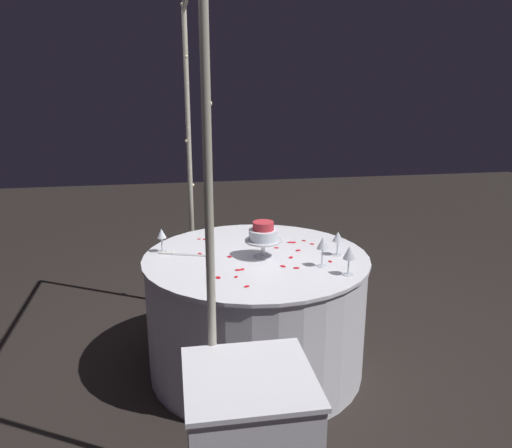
% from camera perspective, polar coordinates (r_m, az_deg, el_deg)
% --- Properties ---
extents(ground_plane, '(12.00, 12.00, 0.00)m').
position_cam_1_polar(ground_plane, '(3.43, 0.00, -15.53)').
color(ground_plane, black).
extents(decorative_arch, '(1.95, 0.06, 2.27)m').
position_cam_1_polar(decorative_arch, '(2.90, -6.83, 9.29)').
color(decorative_arch, '#B7B29E').
rests_on(decorative_arch, ground).
extents(main_table, '(1.37, 1.37, 0.75)m').
position_cam_1_polar(main_table, '(3.24, 0.00, -9.85)').
color(main_table, white).
rests_on(main_table, ground).
extents(tiered_cake, '(0.22, 0.22, 0.22)m').
position_cam_1_polar(tiered_cake, '(3.04, 0.81, -1.17)').
color(tiered_cake, silver).
rests_on(tiered_cake, main_table).
extents(wine_glass_0, '(0.07, 0.07, 0.17)m').
position_cam_1_polar(wine_glass_0, '(2.82, 10.33, -3.27)').
color(wine_glass_0, silver).
rests_on(wine_glass_0, main_table).
extents(wine_glass_1, '(0.06, 0.06, 0.15)m').
position_cam_1_polar(wine_glass_1, '(3.12, 9.11, -1.51)').
color(wine_glass_1, silver).
rests_on(wine_glass_1, main_table).
extents(wine_glass_2, '(0.06, 0.06, 0.15)m').
position_cam_1_polar(wine_glass_2, '(3.19, -10.48, -1.18)').
color(wine_glass_2, silver).
rests_on(wine_glass_2, main_table).
extents(wine_glass_3, '(0.07, 0.07, 0.17)m').
position_cam_1_polar(wine_glass_3, '(2.92, 7.44, -2.26)').
color(wine_glass_3, silver).
rests_on(wine_glass_3, main_table).
extents(cake_knife, '(0.11, 0.29, 0.01)m').
position_cam_1_polar(cake_knife, '(3.15, -8.48, -3.35)').
color(cake_knife, silver).
rests_on(cake_knife, main_table).
extents(rose_petal_0, '(0.03, 0.04, 0.00)m').
position_cam_1_polar(rose_petal_0, '(2.66, -1.04, -6.96)').
color(rose_petal_0, red).
rests_on(rose_petal_0, main_table).
extents(rose_petal_1, '(0.04, 0.04, 0.00)m').
position_cam_1_polar(rose_petal_1, '(3.39, 5.36, -1.85)').
color(rose_petal_1, red).
rests_on(rose_petal_1, main_table).
extents(rose_petal_2, '(0.04, 0.05, 0.00)m').
position_cam_1_polar(rose_petal_2, '(3.35, 4.21, -2.05)').
color(rose_petal_2, red).
rests_on(rose_petal_2, main_table).
extents(rose_petal_3, '(0.04, 0.04, 0.00)m').
position_cam_1_polar(rose_petal_3, '(3.33, 6.27, -2.22)').
color(rose_petal_3, red).
rests_on(rose_petal_3, main_table).
extents(rose_petal_4, '(0.03, 0.04, 0.00)m').
position_cam_1_polar(rose_petal_4, '(3.24, 2.29, -2.66)').
color(rose_petal_4, red).
rests_on(rose_petal_4, main_table).
extents(rose_petal_5, '(0.04, 0.04, 0.00)m').
position_cam_1_polar(rose_petal_5, '(3.35, 3.80, -2.04)').
color(rose_petal_5, red).
rests_on(rose_petal_5, main_table).
extents(rose_petal_6, '(0.03, 0.04, 0.00)m').
position_cam_1_polar(rose_petal_6, '(2.88, -2.01, -5.13)').
color(rose_petal_6, red).
rests_on(rose_petal_6, main_table).
extents(rose_petal_7, '(0.04, 0.04, 0.00)m').
position_cam_1_polar(rose_petal_7, '(3.08, 3.91, -3.73)').
color(rose_petal_7, red).
rests_on(rose_petal_7, main_table).
extents(rose_petal_8, '(0.03, 0.03, 0.00)m').
position_cam_1_polar(rose_petal_8, '(2.78, -2.23, -5.90)').
color(rose_petal_8, red).
rests_on(rose_petal_8, main_table).
extents(rose_petal_9, '(0.04, 0.03, 0.00)m').
position_cam_1_polar(rose_petal_9, '(3.15, -6.29, -3.28)').
color(rose_petal_9, red).
rests_on(rose_petal_9, main_table).
extents(rose_petal_10, '(0.02, 0.03, 0.00)m').
position_cam_1_polar(rose_petal_10, '(3.43, -6.36, -1.66)').
color(rose_petal_10, red).
rests_on(rose_petal_10, main_table).
extents(rose_petal_11, '(0.03, 0.04, 0.00)m').
position_cam_1_polar(rose_petal_11, '(2.92, 4.52, -4.90)').
color(rose_petal_11, red).
rests_on(rose_petal_11, main_table).
extents(rose_petal_12, '(0.04, 0.04, 0.00)m').
position_cam_1_polar(rose_petal_12, '(3.09, -2.97, -3.65)').
color(rose_petal_12, red).
rests_on(rose_petal_12, main_table).
extents(rose_petal_13, '(0.04, 0.03, 0.00)m').
position_cam_1_polar(rose_petal_13, '(2.78, -4.24, -5.96)').
color(rose_petal_13, red).
rests_on(rose_petal_13, main_table).
extents(rose_petal_14, '(0.04, 0.04, 0.00)m').
position_cam_1_polar(rose_petal_14, '(2.89, -1.56, -5.07)').
color(rose_petal_14, red).
rests_on(rose_petal_14, main_table).
extents(rose_petal_15, '(0.03, 0.03, 0.00)m').
position_cam_1_polar(rose_petal_15, '(3.42, -5.77, -1.70)').
color(rose_petal_15, red).
rests_on(rose_petal_15, main_table).
extents(rose_petal_16, '(0.03, 0.02, 0.00)m').
position_cam_1_polar(rose_petal_16, '(3.04, 8.28, -4.14)').
color(rose_petal_16, red).
rests_on(rose_petal_16, main_table).
extents(rose_petal_17, '(0.05, 0.04, 0.00)m').
position_cam_1_polar(rose_petal_17, '(2.94, 3.02, -4.71)').
color(rose_petal_17, red).
rests_on(rose_petal_17, main_table).
extents(rose_petal_18, '(0.04, 0.05, 0.00)m').
position_cam_1_polar(rose_petal_18, '(3.20, 4.71, -2.94)').
color(rose_petal_18, red).
rests_on(rose_petal_18, main_table).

